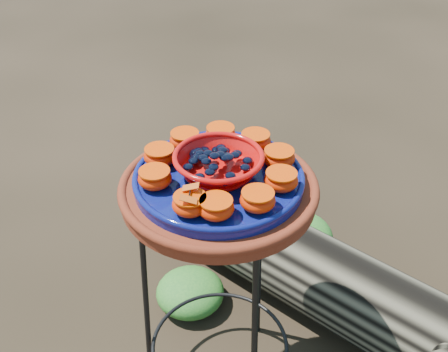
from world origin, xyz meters
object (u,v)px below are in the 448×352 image
Objects in this scene: cobalt_plate at (219,180)px; driftwood_log at (325,279)px; plant_stand at (219,298)px; red_bowl at (219,166)px; terracotta_saucer at (219,191)px.

driftwood_log is (0.13, 0.43, -0.61)m from cobalt_plate.
red_bowl is at bearing 0.00° from plant_stand.
plant_stand is 0.40m from cobalt_plate.
cobalt_plate is at bearing 0.00° from terracotta_saucer.
cobalt_plate is (0.00, 0.00, 0.40)m from plant_stand.
red_bowl is (0.00, 0.00, 0.07)m from terracotta_saucer.
terracotta_saucer is 0.31× the size of driftwood_log.
red_bowl reaches higher than terracotta_saucer.
plant_stand is at bearing 0.00° from red_bowl.
driftwood_log is at bearing 72.72° from plant_stand.
cobalt_plate is 0.27× the size of driftwood_log.
plant_stand is at bearing 0.00° from cobalt_plate.
cobalt_plate is 0.04m from red_bowl.
terracotta_saucer is (0.00, 0.00, 0.37)m from plant_stand.
plant_stand is 0.44m from red_bowl.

